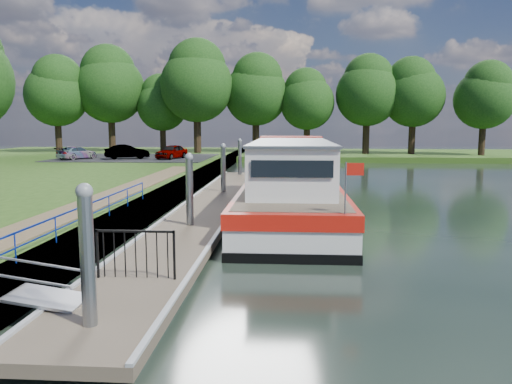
# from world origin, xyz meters

# --- Properties ---
(ground) EXTENTS (160.00, 160.00, 0.00)m
(ground) POSITION_xyz_m (0.00, 0.00, 0.00)
(ground) COLOR black
(ground) RESTS_ON ground
(bank_edge) EXTENTS (1.10, 90.00, 0.78)m
(bank_edge) POSITION_xyz_m (-2.55, 15.00, 0.39)
(bank_edge) COLOR #473D2D
(bank_edge) RESTS_ON ground
(far_bank) EXTENTS (60.00, 18.00, 0.60)m
(far_bank) POSITION_xyz_m (12.00, 52.00, 0.30)
(far_bank) COLOR #284914
(far_bank) RESTS_ON ground
(footpath) EXTENTS (1.60, 40.00, 0.05)m
(footpath) POSITION_xyz_m (-4.40, 8.00, 0.80)
(footpath) COLOR brown
(footpath) RESTS_ON riverbank
(carpark) EXTENTS (14.00, 12.00, 0.06)m
(carpark) POSITION_xyz_m (-11.00, 38.00, 0.81)
(carpark) COLOR black
(carpark) RESTS_ON riverbank
(blue_fence) EXTENTS (0.04, 18.04, 0.72)m
(blue_fence) POSITION_xyz_m (-2.75, 3.00, 1.31)
(blue_fence) COLOR #0C2DBF
(blue_fence) RESTS_ON riverbank
(pontoon) EXTENTS (2.50, 30.00, 0.56)m
(pontoon) POSITION_xyz_m (0.00, 13.00, 0.18)
(pontoon) COLOR brown
(pontoon) RESTS_ON ground
(mooring_piles) EXTENTS (0.30, 27.30, 3.55)m
(mooring_piles) POSITION_xyz_m (0.00, 13.00, 1.28)
(mooring_piles) COLOR gray
(mooring_piles) RESTS_ON ground
(gangway) EXTENTS (2.58, 1.00, 0.92)m
(gangway) POSITION_xyz_m (-1.85, 0.50, 0.63)
(gangway) COLOR #A5A8AD
(gangway) RESTS_ON ground
(gate_panel) EXTENTS (1.85, 0.05, 1.15)m
(gate_panel) POSITION_xyz_m (-0.00, 2.20, 1.15)
(gate_panel) COLOR black
(gate_panel) RESTS_ON ground
(barge) EXTENTS (4.36, 21.15, 4.78)m
(barge) POSITION_xyz_m (3.60, 15.44, 1.09)
(barge) COLOR black
(barge) RESTS_ON ground
(horizon_trees) EXTENTS (54.38, 10.03, 12.87)m
(horizon_trees) POSITION_xyz_m (-1.61, 48.68, 7.95)
(horizon_trees) COLOR #332316
(horizon_trees) RESTS_ON ground
(car_a) EXTENTS (2.63, 4.09, 1.29)m
(car_a) POSITION_xyz_m (-7.26, 36.33, 1.48)
(car_a) COLOR #999999
(car_a) RESTS_ON carpark
(car_b) EXTENTS (4.15, 2.86, 1.30)m
(car_b) POSITION_xyz_m (-11.24, 35.72, 1.48)
(car_b) COLOR #999999
(car_b) RESTS_ON carpark
(car_c) EXTENTS (3.09, 4.24, 1.14)m
(car_c) POSITION_xyz_m (-15.70, 35.26, 1.41)
(car_c) COLOR #999999
(car_c) RESTS_ON carpark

